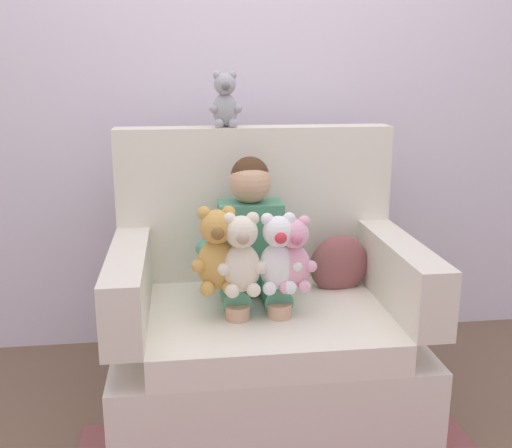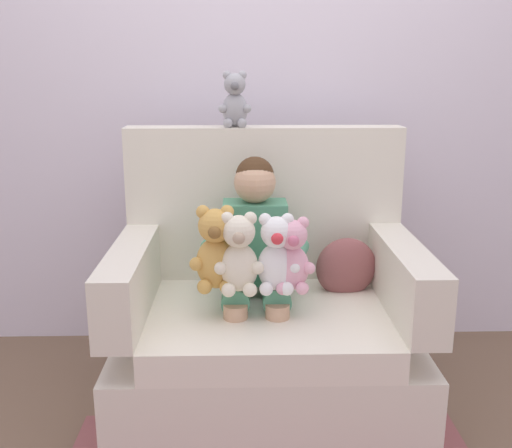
{
  "view_description": "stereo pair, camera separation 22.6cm",
  "coord_description": "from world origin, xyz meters",
  "px_view_note": "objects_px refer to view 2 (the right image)",
  "views": [
    {
      "loc": [
        -0.33,
        -2.22,
        1.38
      ],
      "look_at": [
        -0.05,
        -0.05,
        0.81
      ],
      "focal_mm": 41.94,
      "sensor_mm": 36.0,
      "label": 1
    },
    {
      "loc": [
        -0.1,
        -2.24,
        1.38
      ],
      "look_at": [
        -0.05,
        -0.05,
        0.81
      ],
      "focal_mm": 41.94,
      "sensor_mm": 36.0,
      "label": 2
    }
  ],
  "objects_px": {
    "armchair": "(266,322)",
    "plush_white": "(276,255)",
    "throw_pillow": "(346,267)",
    "seated_child": "(255,250)",
    "plush_grey_on_backrest": "(235,101)",
    "plush_pink": "(292,257)",
    "plush_honey": "(216,251)",
    "plush_cream": "(239,255)"
  },
  "relations": [
    {
      "from": "armchair",
      "to": "throw_pillow",
      "type": "distance_m",
      "value": 0.41
    },
    {
      "from": "plush_white",
      "to": "plush_pink",
      "type": "relative_size",
      "value": 1.05
    },
    {
      "from": "armchair",
      "to": "throw_pillow",
      "type": "bearing_deg",
      "value": 17.26
    },
    {
      "from": "plush_white",
      "to": "throw_pillow",
      "type": "distance_m",
      "value": 0.45
    },
    {
      "from": "seated_child",
      "to": "plush_grey_on_backrest",
      "type": "relative_size",
      "value": 3.48
    },
    {
      "from": "armchair",
      "to": "plush_pink",
      "type": "xyz_separation_m",
      "value": [
        0.09,
        -0.18,
        0.34
      ]
    },
    {
      "from": "armchair",
      "to": "plush_grey_on_backrest",
      "type": "distance_m",
      "value": 0.95
    },
    {
      "from": "plush_pink",
      "to": "seated_child",
      "type": "bearing_deg",
      "value": 127.23
    },
    {
      "from": "throw_pillow",
      "to": "plush_cream",
      "type": "bearing_deg",
      "value": -146.84
    },
    {
      "from": "seated_child",
      "to": "plush_cream",
      "type": "height_order",
      "value": "seated_child"
    },
    {
      "from": "plush_grey_on_backrest",
      "to": "plush_cream",
      "type": "bearing_deg",
      "value": -83.43
    },
    {
      "from": "armchair",
      "to": "plush_honey",
      "type": "distance_m",
      "value": 0.44
    },
    {
      "from": "armchair",
      "to": "plush_white",
      "type": "distance_m",
      "value": 0.39
    },
    {
      "from": "plush_grey_on_backrest",
      "to": "seated_child",
      "type": "bearing_deg",
      "value": -69.88
    },
    {
      "from": "plush_white",
      "to": "throw_pillow",
      "type": "bearing_deg",
      "value": 32.81
    },
    {
      "from": "plush_pink",
      "to": "plush_honey",
      "type": "distance_m",
      "value": 0.29
    },
    {
      "from": "plush_pink",
      "to": "plush_cream",
      "type": "xyz_separation_m",
      "value": [
        -0.2,
        -0.01,
        0.01
      ]
    },
    {
      "from": "armchair",
      "to": "plush_white",
      "type": "relative_size",
      "value": 3.99
    },
    {
      "from": "plush_white",
      "to": "plush_honey",
      "type": "bearing_deg",
      "value": 163.9
    },
    {
      "from": "throw_pillow",
      "to": "seated_child",
      "type": "bearing_deg",
      "value": -166.23
    },
    {
      "from": "plush_pink",
      "to": "plush_honey",
      "type": "relative_size",
      "value": 0.88
    },
    {
      "from": "plush_honey",
      "to": "throw_pillow",
      "type": "height_order",
      "value": "plush_honey"
    },
    {
      "from": "plush_white",
      "to": "plush_cream",
      "type": "distance_m",
      "value": 0.14
    },
    {
      "from": "plush_honey",
      "to": "throw_pillow",
      "type": "distance_m",
      "value": 0.62
    },
    {
      "from": "armchair",
      "to": "plush_pink",
      "type": "distance_m",
      "value": 0.4
    },
    {
      "from": "seated_child",
      "to": "plush_pink",
      "type": "distance_m",
      "value": 0.23
    },
    {
      "from": "seated_child",
      "to": "plush_cream",
      "type": "bearing_deg",
      "value": -104.39
    },
    {
      "from": "plush_pink",
      "to": "plush_grey_on_backrest",
      "type": "bearing_deg",
      "value": 116.03
    },
    {
      "from": "armchair",
      "to": "plush_cream",
      "type": "xyz_separation_m",
      "value": [
        -0.11,
        -0.19,
        0.35
      ]
    },
    {
      "from": "plush_white",
      "to": "plush_pink",
      "type": "distance_m",
      "value": 0.06
    },
    {
      "from": "plush_white",
      "to": "plush_honey",
      "type": "relative_size",
      "value": 0.92
    },
    {
      "from": "seated_child",
      "to": "plush_honey",
      "type": "distance_m",
      "value": 0.23
    },
    {
      "from": "plush_honey",
      "to": "plush_cream",
      "type": "distance_m",
      "value": 0.09
    },
    {
      "from": "armchair",
      "to": "plush_cream",
      "type": "distance_m",
      "value": 0.42
    },
    {
      "from": "plush_honey",
      "to": "plush_cream",
      "type": "height_order",
      "value": "plush_honey"
    },
    {
      "from": "plush_white",
      "to": "throw_pillow",
      "type": "relative_size",
      "value": 1.16
    },
    {
      "from": "plush_cream",
      "to": "plush_pink",
      "type": "bearing_deg",
      "value": 23.94
    },
    {
      "from": "armchair",
      "to": "seated_child",
      "type": "bearing_deg",
      "value": 166.37
    },
    {
      "from": "plush_white",
      "to": "plush_pink",
      "type": "height_order",
      "value": "plush_white"
    },
    {
      "from": "seated_child",
      "to": "plush_cream",
      "type": "xyz_separation_m",
      "value": [
        -0.06,
        -0.2,
        0.04
      ]
    },
    {
      "from": "plush_cream",
      "to": "throw_pillow",
      "type": "height_order",
      "value": "plush_cream"
    },
    {
      "from": "armchair",
      "to": "plush_grey_on_backrest",
      "type": "height_order",
      "value": "plush_grey_on_backrest"
    }
  ]
}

